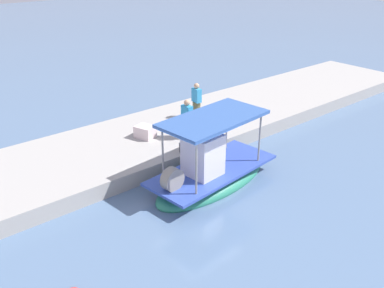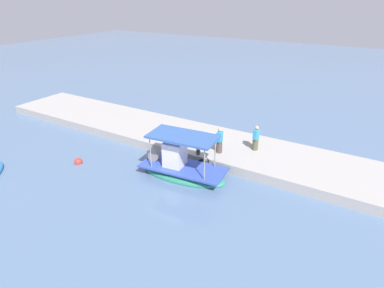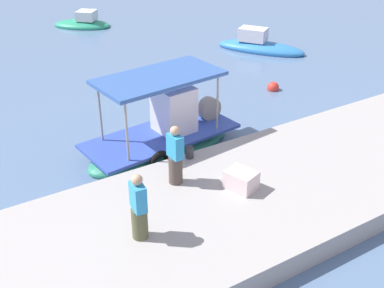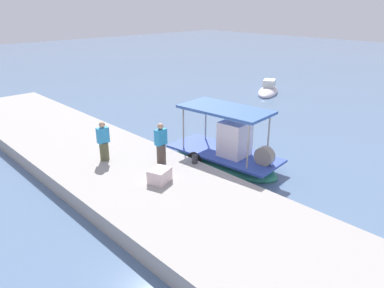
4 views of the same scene
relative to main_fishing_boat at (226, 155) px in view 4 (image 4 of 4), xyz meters
The scene contains 8 objects.
ground_plane 0.86m from the main_fishing_boat, ahead, with size 120.00×120.00×0.00m, color slate.
dock_quay 4.13m from the main_fishing_boat, 80.20° to the right, with size 36.00×5.09×0.61m, color #A6A29D.
main_fishing_boat is the anchor object (origin of this frame).
fisherman_near_bollard 5.25m from the main_fishing_boat, 124.67° to the right, with size 0.40×0.49×1.66m.
fisherman_by_crate 3.07m from the main_fishing_boat, 112.44° to the right, with size 0.39×0.49×1.68m.
mooring_bollard 1.82m from the main_fishing_boat, 93.76° to the right, with size 0.24×0.24×0.36m, color #2D2D33.
cargo_crate 3.89m from the main_fishing_boat, 86.98° to the right, with size 0.77×0.62×0.51m, color silver.
moored_boat_far 14.53m from the main_fishing_boat, 118.19° to the left, with size 3.06×4.13×1.26m.
Camera 4 is at (9.02, -11.38, 6.76)m, focal length 34.33 mm.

